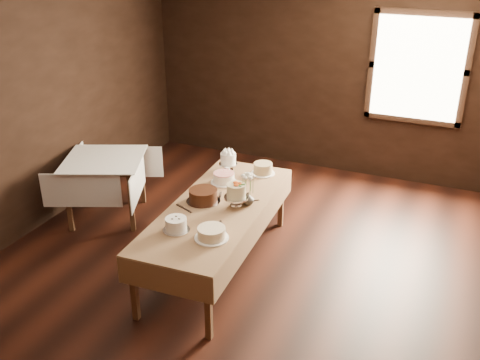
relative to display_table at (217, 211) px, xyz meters
name	(u,v)px	position (x,y,z in m)	size (l,w,h in m)	color
floor	(232,270)	(0.17, -0.02, -0.65)	(5.00, 6.00, 0.01)	black
wall_back	(320,73)	(0.17, 2.98, 0.75)	(5.00, 0.02, 2.80)	black
wall_left	(25,112)	(-2.33, -0.02, 0.75)	(0.02, 6.00, 2.80)	black
window	(418,69)	(1.47, 2.92, 0.95)	(1.10, 0.05, 1.30)	#FFEABF
display_table	(217,211)	(0.00, 0.00, 0.00)	(1.00, 2.32, 0.71)	#4B2E1C
side_table	(104,166)	(-1.71, 0.46, 0.02)	(1.19, 1.19, 0.77)	#4B2E1C
cake_meringue	(228,162)	(-0.26, 0.85, 0.15)	(0.21, 0.21, 0.23)	silver
cake_speckled	(263,169)	(0.13, 0.92, 0.11)	(0.27, 0.27, 0.13)	white
cake_lattice	(224,178)	(-0.17, 0.53, 0.10)	(0.33, 0.33, 0.11)	white
cake_chocolate	(203,196)	(-0.17, 0.03, 0.12)	(0.35, 0.35, 0.14)	silver
cake_flowers	(236,196)	(0.18, 0.08, 0.16)	(0.25, 0.25, 0.25)	silver
cake_swirl	(176,225)	(-0.14, -0.59, 0.11)	(0.27, 0.27, 0.13)	silver
cake_cream	(211,233)	(0.22, -0.58, 0.10)	(0.32, 0.32, 0.11)	white
cake_server_b	(224,229)	(0.26, -0.40, 0.06)	(0.24, 0.03, 0.01)	silver
cake_server_c	(220,195)	(-0.08, 0.24, 0.06)	(0.24, 0.03, 0.01)	silver
cake_server_d	(252,201)	(0.28, 0.24, 0.06)	(0.24, 0.03, 0.01)	silver
cake_server_e	(187,210)	(-0.23, -0.20, 0.06)	(0.24, 0.03, 0.01)	silver
flower_vase	(248,199)	(0.27, 0.16, 0.12)	(0.13, 0.13, 0.13)	#2D2823
flower_bouquet	(248,182)	(0.27, 0.16, 0.30)	(0.14, 0.14, 0.20)	white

